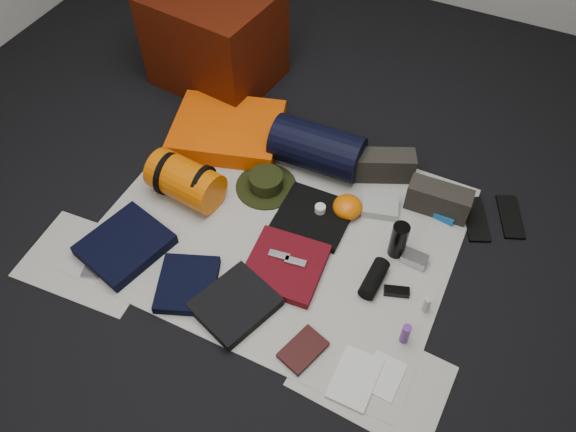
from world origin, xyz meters
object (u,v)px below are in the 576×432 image
at_px(water_bottle, 399,240).
at_px(compact_camera, 414,259).
at_px(paperback_book, 303,350).
at_px(stuff_sack, 185,181).
at_px(navy_duffel, 317,148).
at_px(sleeping_pad, 228,130).
at_px(red_cabinet, 215,38).

bearing_deg(water_bottle, compact_camera, -8.34).
relative_size(water_bottle, paperback_book, 1.02).
distance_m(water_bottle, paperback_book, 0.66).
height_order(stuff_sack, navy_duffel, navy_duffel).
height_order(water_bottle, compact_camera, water_bottle).
bearing_deg(paperback_book, compact_camera, 84.55).
bearing_deg(sleeping_pad, stuff_sack, -86.65).
bearing_deg(red_cabinet, stuff_sack, -62.63).
height_order(red_cabinet, navy_duffel, red_cabinet).
height_order(sleeping_pad, water_bottle, water_bottle).
xyz_separation_m(water_bottle, paperback_book, (-0.18, -0.63, -0.08)).
distance_m(navy_duffel, water_bottle, 0.66).
height_order(stuff_sack, water_bottle, stuff_sack).
distance_m(red_cabinet, stuff_sack, 0.96).
xyz_separation_m(red_cabinet, water_bottle, (1.38, -0.76, -0.17)).
relative_size(sleeping_pad, water_bottle, 2.94).
height_order(red_cabinet, sleeping_pad, red_cabinet).
relative_size(red_cabinet, navy_duffel, 1.43).
relative_size(navy_duffel, water_bottle, 2.39).
xyz_separation_m(navy_duffel, compact_camera, (0.65, -0.36, -0.10)).
bearing_deg(sleeping_pad, water_bottle, -17.10).
height_order(sleeping_pad, paperback_book, sleeping_pad).
xyz_separation_m(water_bottle, compact_camera, (0.09, -0.01, -0.07)).
xyz_separation_m(stuff_sack, navy_duffel, (0.49, 0.47, 0.02)).
relative_size(red_cabinet, stuff_sack, 1.84).
relative_size(sleeping_pad, paperback_book, 3.00).
xyz_separation_m(navy_duffel, paperback_book, (0.38, -0.98, -0.11)).
bearing_deg(navy_duffel, stuff_sack, -137.90).
bearing_deg(paperback_book, stuff_sack, 167.71).
distance_m(sleeping_pad, compact_camera, 1.21).
distance_m(red_cabinet, water_bottle, 1.58).
xyz_separation_m(sleeping_pad, navy_duffel, (0.51, 0.02, 0.07)).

